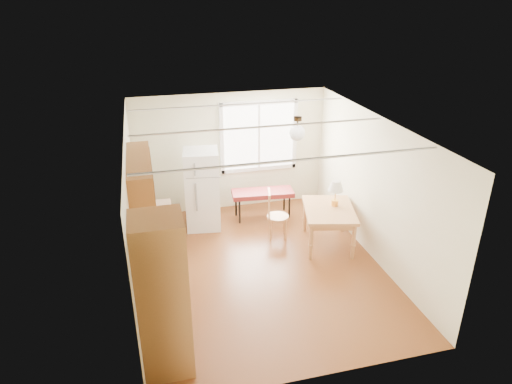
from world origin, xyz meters
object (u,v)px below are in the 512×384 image
object	(u,v)px
bench	(263,194)
dining_table	(329,214)
refrigerator	(202,189)
chair	(273,212)

from	to	relation	value
bench	dining_table	distance (m)	1.64
refrigerator	bench	size ratio (longest dim) A/B	1.23
bench	refrigerator	bearing A→B (deg)	-169.91
dining_table	bench	bearing A→B (deg)	136.29
refrigerator	dining_table	bearing A→B (deg)	-23.66
refrigerator	dining_table	xyz separation A→B (m)	(2.12, -1.29, -0.17)
dining_table	chair	distance (m)	1.04
bench	dining_table	xyz separation A→B (m)	(0.87, -1.39, 0.11)
dining_table	chair	size ratio (longest dim) A/B	1.44
refrigerator	dining_table	distance (m)	2.49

